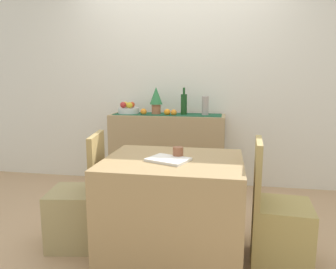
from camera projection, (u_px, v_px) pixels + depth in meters
name	position (u px, v px, depth m)	size (l,w,h in m)	color
ground_plane	(162.00, 221.00, 3.03)	(6.40, 6.40, 0.02)	tan
room_wall_rear	(181.00, 75.00, 3.93)	(6.40, 0.06, 2.70)	silver
sideboard_console	(167.00, 152.00, 3.86)	(1.34, 0.42, 0.89)	tan
table_runner	(167.00, 114.00, 3.78)	(1.26, 0.32, 0.01)	#1C5034
fruit_bowl	(129.00, 110.00, 3.85)	(0.25, 0.25, 0.07)	silver
apple_left	(130.00, 105.00, 3.77)	(0.07, 0.07, 0.07)	gold
apple_front	(125.00, 105.00, 3.87)	(0.07, 0.07, 0.07)	gold
apple_right	(132.00, 105.00, 3.86)	(0.07, 0.07, 0.07)	#BA3B19
apple_rear	(123.00, 105.00, 3.81)	(0.07, 0.07, 0.07)	#AE2D2A
wine_bottle	(184.00, 104.00, 3.72)	(0.07, 0.07, 0.31)	#174019
ceramic_vase	(205.00, 106.00, 3.68)	(0.08, 0.08, 0.22)	#A2958F
potted_plant	(156.00, 99.00, 3.77)	(0.15, 0.15, 0.32)	#A86544
orange_loose_mid	(144.00, 112.00, 3.76)	(0.07, 0.07, 0.07)	orange
orange_loose_far	(167.00, 112.00, 3.71)	(0.07, 0.07, 0.07)	orange
orange_loose_end	(174.00, 112.00, 3.69)	(0.07, 0.07, 0.07)	orange
dining_table	(173.00, 207.00, 2.41)	(1.00, 0.82, 0.74)	tan
open_book	(168.00, 159.00, 2.29)	(0.28, 0.21, 0.02)	white
coffee_cup	(178.00, 152.00, 2.37)	(0.08, 0.08, 0.08)	brown
chair_near_window	(78.00, 212.00, 2.56)	(0.46, 0.46, 0.90)	tan
chair_by_corner	(279.00, 228.00, 2.30)	(0.43, 0.43, 0.90)	tan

